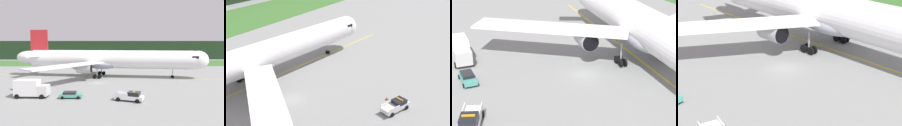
# 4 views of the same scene
# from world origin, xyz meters

# --- Properties ---
(ground) EXTENTS (320.00, 320.00, 0.00)m
(ground) POSITION_xyz_m (0.00, 0.00, 0.00)
(ground) COLOR gray
(taxiway_centerline_main) EXTENTS (79.34, 11.65, 0.01)m
(taxiway_centerline_main) POSITION_xyz_m (3.17, 9.54, 0.00)
(taxiway_centerline_main) COLOR yellow
(taxiway_centerline_main) RESTS_ON ground
(airliner) EXTENTS (60.50, 47.95, 14.88)m
(airliner) POSITION_xyz_m (2.59, 9.62, 5.45)
(airliner) COLOR white
(airliner) RESTS_ON ground
(ops_pickup_truck) EXTENTS (5.65, 3.75, 1.94)m
(ops_pickup_truck) POSITION_xyz_m (6.71, -17.37, 0.90)
(ops_pickup_truck) COLOR white
(ops_pickup_truck) RESTS_ON ground
(apron_cone) EXTENTS (0.51, 0.51, 0.65)m
(apron_cone) POSITION_xyz_m (9.02, -14.77, 0.31)
(apron_cone) COLOR black
(apron_cone) RESTS_ON ground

